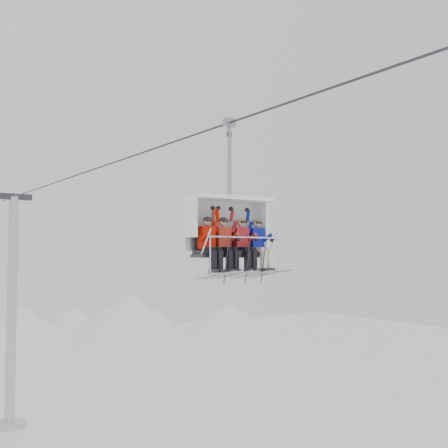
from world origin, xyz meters
TOP-DOWN VIEW (x-y plane):
  - lift_tower_right at (0.00, 22.00)m, footprint 2.00×1.80m
  - haul_cable at (0.00, 0.00)m, footprint 0.06×50.00m
  - chairlift_carrier at (0.00, -0.13)m, footprint 2.23×1.17m
  - skier_far_left at (-0.73, -0.44)m, footprint 0.38×1.69m
  - skier_center_left at (-0.26, -0.44)m, footprint 0.38×1.69m
  - skier_center_right at (0.30, -0.44)m, footprint 0.38×1.69m
  - skier_far_right at (0.81, -0.44)m, footprint 0.38×1.69m

SIDE VIEW (x-z plane):
  - lift_tower_right at x=0.00m, z-range -0.96..12.52m
  - skier_far_right at x=0.81m, z-range 9.42..10.95m
  - skier_far_left at x=-0.73m, z-range 9.41..10.96m
  - skier_center_left at x=-0.26m, z-range 9.41..10.96m
  - skier_center_right at x=0.30m, z-range 9.41..10.96m
  - chairlift_carrier at x=0.00m, z-range 8.66..12.64m
  - haul_cable at x=0.00m, z-range 13.27..13.33m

